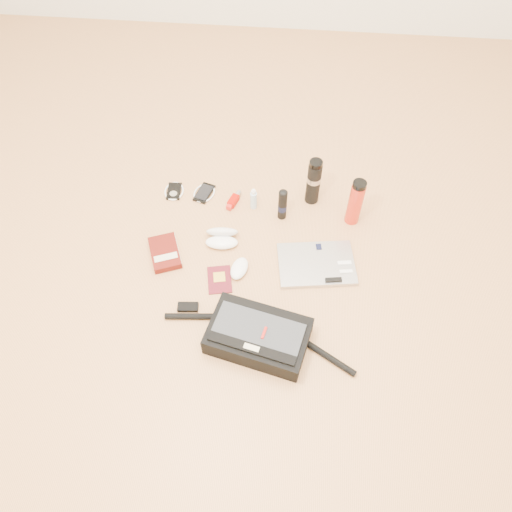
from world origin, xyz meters
name	(u,v)px	position (x,y,z in m)	size (l,w,h in m)	color
ground	(256,283)	(0.00, 0.00, 0.00)	(4.00, 4.00, 0.00)	tan
messenger_bag	(258,336)	(0.03, -0.27, 0.05)	(0.78, 0.32, 0.11)	black
laptop	(317,264)	(0.26, 0.11, 0.01)	(0.36, 0.28, 0.03)	#AAAAAC
book	(165,253)	(-0.42, 0.11, 0.02)	(0.18, 0.22, 0.03)	#4D0E09
passport	(220,279)	(-0.16, 0.00, 0.00)	(0.13, 0.16, 0.01)	#520F18
mouse	(239,268)	(-0.08, 0.05, 0.02)	(0.10, 0.13, 0.04)	white
sunglasses_case	(222,237)	(-0.17, 0.21, 0.03)	(0.15, 0.13, 0.08)	white
ipod	(174,191)	(-0.45, 0.49, 0.01)	(0.10, 0.11, 0.01)	black
phone	(204,193)	(-0.30, 0.49, 0.01)	(0.12, 0.14, 0.01)	black
inhaler	(234,200)	(-0.15, 0.45, 0.02)	(0.06, 0.12, 0.03)	#A20700
spray_bottle	(254,200)	(-0.05, 0.43, 0.05)	(0.04, 0.04, 0.12)	#AACEE4
aerosol_can	(283,204)	(0.09, 0.38, 0.09)	(0.04, 0.04, 0.18)	black
thermos_black	(314,181)	(0.22, 0.50, 0.13)	(0.07, 0.07, 0.25)	black
thermos_red	(355,202)	(0.41, 0.39, 0.12)	(0.07, 0.07, 0.25)	red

